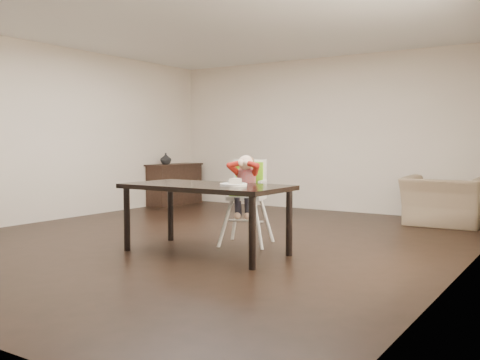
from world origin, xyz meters
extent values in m
plane|color=black|center=(0.00, 0.00, 0.00)|extent=(7.00, 7.00, 0.00)
cube|color=beige|center=(0.00, 3.50, 1.35)|extent=(6.00, 0.02, 2.70)
cube|color=beige|center=(-3.00, 0.00, 1.35)|extent=(0.02, 7.00, 2.70)
cube|color=beige|center=(3.00, 0.00, 1.35)|extent=(0.02, 7.00, 2.70)
cube|color=white|center=(0.00, 0.00, 2.70)|extent=(6.00, 7.00, 0.02)
cube|color=black|center=(0.49, -0.66, 0.72)|extent=(1.80, 0.90, 0.05)
cylinder|color=black|center=(-0.33, -1.03, 0.35)|extent=(0.07, 0.07, 0.70)
cylinder|color=black|center=(1.31, -1.03, 0.35)|extent=(0.07, 0.07, 0.70)
cylinder|color=black|center=(-0.33, -0.29, 0.35)|extent=(0.07, 0.07, 0.70)
cylinder|color=black|center=(1.31, -0.29, 0.35)|extent=(0.07, 0.07, 0.70)
cylinder|color=white|center=(0.45, -0.25, 0.28)|extent=(0.05, 0.05, 0.56)
cylinder|color=white|center=(0.84, -0.14, 0.28)|extent=(0.05, 0.05, 0.56)
cylinder|color=white|center=(0.34, 0.14, 0.28)|extent=(0.05, 0.05, 0.56)
cylinder|color=white|center=(0.73, 0.25, 0.28)|extent=(0.05, 0.05, 0.56)
cube|color=white|center=(0.59, 0.00, 0.56)|extent=(0.48, 0.46, 0.05)
cube|color=#70CB1A|center=(0.59, 0.00, 0.59)|extent=(0.39, 0.38, 0.03)
cube|color=white|center=(0.55, 0.15, 0.79)|extent=(0.40, 0.16, 0.42)
cube|color=#70CB1A|center=(0.55, 0.12, 0.78)|extent=(0.33, 0.11, 0.38)
cube|color=black|center=(0.51, 0.03, 0.78)|extent=(0.08, 0.18, 0.02)
cube|color=black|center=(0.64, 0.07, 0.78)|extent=(0.08, 0.18, 0.02)
cylinder|color=#B21417|center=(0.59, 0.00, 0.74)|extent=(0.28, 0.28, 0.27)
sphere|color=beige|center=(0.59, -0.02, 0.96)|extent=(0.22, 0.22, 0.18)
ellipsoid|color=brown|center=(0.59, 0.01, 0.98)|extent=(0.22, 0.22, 0.14)
sphere|color=beige|center=(0.59, -0.12, 0.97)|extent=(0.10, 0.10, 0.08)
sphere|color=beige|center=(0.65, -0.10, 0.97)|extent=(0.10, 0.10, 0.08)
cylinder|color=white|center=(0.86, -0.67, 0.76)|extent=(0.30, 0.30, 0.02)
torus|color=white|center=(0.86, -0.67, 0.77)|extent=(0.30, 0.30, 0.01)
imported|color=#967E5F|center=(2.20, 2.80, 0.47)|extent=(1.11, 0.74, 0.95)
cube|color=black|center=(-2.78, 2.70, 0.38)|extent=(0.40, 1.20, 0.76)
cube|color=black|center=(-2.78, 2.70, 0.78)|extent=(0.44, 1.26, 0.03)
imported|color=#99999E|center=(-2.78, 2.44, 0.89)|extent=(0.25, 0.26, 0.21)
camera|label=1|loc=(3.94, -5.27, 1.20)|focal=40.00mm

